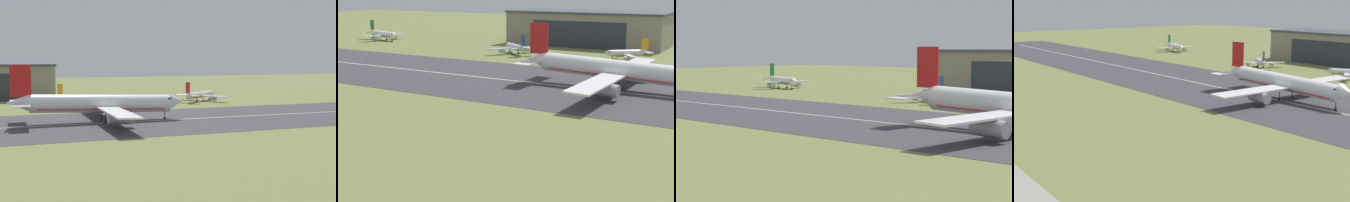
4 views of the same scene
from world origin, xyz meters
TOP-DOWN VIEW (x-y plane):
  - ground_plane at (0.00, 57.49)m, footprint 721.31×721.31m
  - runway_strip at (0.00, 114.97)m, footprint 481.31×52.68m
  - runway_centreline at (0.00, 114.97)m, footprint 433.18×0.70m
  - airplane_landing at (20.13, 118.05)m, footprint 50.44×56.99m
  - airplane_parked_west at (72.66, 165.93)m, footprint 21.99×21.48m
  - airplane_parked_centre at (10.51, 166.63)m, footprint 16.80×16.36m

SIDE VIEW (x-z plane):
  - ground_plane at x=0.00m, z-range 0.00..0.00m
  - runway_strip at x=0.00m, z-range 0.00..0.06m
  - runway_centreline at x=0.00m, z-range 0.06..0.07m
  - airplane_parked_west at x=72.66m, z-range -1.57..6.75m
  - airplane_parked_centre at x=10.51m, z-range -1.15..6.99m
  - airplane_landing at x=20.13m, z-range -3.10..13.19m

